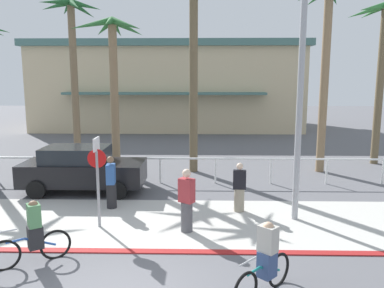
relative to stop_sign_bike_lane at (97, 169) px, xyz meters
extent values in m
plane|color=#5B5B60|center=(1.24, 6.24, -1.68)|extent=(80.00, 80.00, 0.00)
cube|color=beige|center=(1.24, 0.44, -1.67)|extent=(44.00, 4.00, 0.02)
cube|color=maroon|center=(1.24, -1.56, -1.66)|extent=(44.00, 0.24, 0.03)
cube|color=beige|center=(0.22, 23.10, 1.49)|extent=(20.61, 9.73, 6.34)
cube|color=#47706B|center=(0.22, 23.10, 4.92)|extent=(21.21, 10.33, 0.50)
cube|color=#47706B|center=(0.22, 17.74, 1.32)|extent=(14.42, 1.20, 0.16)
cylinder|color=white|center=(1.24, 4.74, -0.68)|extent=(26.29, 0.08, 0.08)
cylinder|color=white|center=(-3.15, 4.74, -1.18)|extent=(0.08, 0.08, 1.00)
cylinder|color=white|center=(-0.95, 4.74, -1.18)|extent=(0.08, 0.08, 1.00)
cylinder|color=white|center=(1.24, 4.74, -1.18)|extent=(0.08, 0.08, 1.00)
cylinder|color=white|center=(3.43, 4.74, -1.18)|extent=(0.08, 0.08, 1.00)
cylinder|color=white|center=(5.62, 4.74, -1.18)|extent=(0.08, 0.08, 1.00)
cylinder|color=white|center=(7.81, 4.74, -1.18)|extent=(0.08, 0.08, 1.00)
cylinder|color=white|center=(10.00, 4.74, -1.18)|extent=(0.08, 0.08, 1.00)
cylinder|color=gray|center=(0.00, 0.00, -0.58)|extent=(0.08, 0.08, 2.20)
cube|color=white|center=(0.00, 0.00, 0.70)|extent=(0.04, 0.56, 0.36)
cylinder|color=red|center=(0.00, 0.00, 0.30)|extent=(0.52, 0.03, 0.52)
cylinder|color=#9EA0A5|center=(5.65, 0.76, 2.07)|extent=(0.18, 0.18, 7.50)
cylinder|color=#756047|center=(-3.52, 9.41, 2.21)|extent=(0.36, 0.36, 7.77)
cone|color=#235B2D|center=(-2.78, 9.41, 5.90)|extent=(1.56, 0.32, 0.68)
cone|color=#235B2D|center=(-3.13, 10.08, 5.81)|extent=(1.11, 1.60, 0.85)
cone|color=#235B2D|center=(-3.96, 10.16, 5.91)|extent=(1.18, 1.72, 0.67)
cone|color=#235B2D|center=(-4.23, 9.41, 5.91)|extent=(1.50, 0.32, 0.67)
cone|color=#235B2D|center=(-3.99, 8.60, 5.95)|extent=(1.23, 1.82, 0.60)
cone|color=#235B2D|center=(-3.12, 8.72, 5.83)|extent=(1.13, 1.63, 0.81)
cylinder|color=#846B4C|center=(-0.96, 6.85, 1.60)|extent=(0.36, 0.36, 6.55)
cone|color=#2D6B33|center=(-0.35, 6.85, 4.70)|extent=(1.31, 0.32, 0.66)
cone|color=#2D6B33|center=(-0.39, 7.42, 4.62)|extent=(1.43, 1.43, 0.82)
cone|color=#2D6B33|center=(-0.96, 7.79, 4.64)|extent=(0.32, 1.96, 0.78)
cone|color=#2D6B33|center=(-1.39, 7.27, 4.62)|extent=(1.16, 1.16, 0.81)
cone|color=#2D6B33|center=(-1.88, 6.85, 4.70)|extent=(1.90, 0.32, 0.66)
cone|color=#2D6B33|center=(-1.48, 6.34, 4.69)|extent=(1.31, 1.31, 0.69)
cone|color=#2D6B33|center=(-0.96, 6.22, 4.71)|extent=(0.32, 1.33, 0.63)
cone|color=#2D6B33|center=(-0.39, 6.28, 4.68)|extent=(1.42, 1.42, 0.70)
cylinder|color=brown|center=(2.52, 6.72, 2.38)|extent=(0.36, 0.36, 8.11)
cylinder|color=#846B4C|center=(8.17, 6.85, 2.23)|extent=(0.36, 0.36, 7.82)
cylinder|color=brown|center=(11.31, 8.58, 2.04)|extent=(0.36, 0.36, 7.43)
cone|color=#387F3D|center=(11.10, 9.50, 5.58)|extent=(0.74, 1.96, 0.65)
cone|color=#387F3D|center=(10.57, 8.94, 5.52)|extent=(1.71, 1.04, 0.78)
cone|color=#387F3D|center=(10.58, 8.22, 5.57)|extent=(1.68, 1.03, 0.66)
cube|color=black|center=(-1.43, 3.42, -0.95)|extent=(4.40, 1.80, 0.80)
cube|color=#1E2328|center=(-1.68, 3.42, -0.27)|extent=(2.29, 1.58, 0.56)
cylinder|color=black|center=(-0.02, 4.32, -1.35)|extent=(0.66, 0.22, 0.66)
cylinder|color=black|center=(-0.02, 2.52, -1.35)|extent=(0.66, 0.22, 0.66)
cylinder|color=black|center=(-2.84, 4.32, -1.35)|extent=(0.66, 0.22, 0.66)
cylinder|color=black|center=(-2.84, 2.52, -1.35)|extent=(0.66, 0.22, 0.66)
torus|color=black|center=(-1.45, -2.54, -1.35)|extent=(0.64, 0.44, 0.72)
torus|color=black|center=(-0.53, -1.93, -1.35)|extent=(0.64, 0.44, 0.72)
cylinder|color=#2851A8|center=(-0.81, -2.12, -1.20)|extent=(0.60, 0.42, 0.35)
cylinder|color=#2851A8|center=(-1.25, -2.40, -1.06)|extent=(0.35, 0.25, 0.07)
cylinder|color=#2851A8|center=(-0.89, -2.17, -1.13)|extent=(0.05, 0.05, 0.44)
cylinder|color=silver|center=(-1.41, -2.51, -0.80)|extent=(0.44, 0.30, 0.04)
cube|color=#232326|center=(-0.89, -2.17, -1.07)|extent=(0.42, 0.41, 0.52)
cube|color=#4C7F51|center=(-0.89, -2.17, -0.55)|extent=(0.40, 0.43, 0.52)
sphere|color=brown|center=(-0.89, -2.17, -0.32)|extent=(0.22, 0.22, 0.22)
torus|color=black|center=(4.44, -3.04, -1.35)|extent=(0.54, 0.56, 0.72)
cylinder|color=#197F7A|center=(4.21, -3.29, -1.20)|extent=(0.51, 0.53, 0.35)
cylinder|color=#197F7A|center=(3.85, -3.66, -1.06)|extent=(0.30, 0.31, 0.07)
cylinder|color=#197F7A|center=(4.15, -3.35, -1.13)|extent=(0.05, 0.05, 0.44)
cylinder|color=silver|center=(3.72, -3.80, -0.80)|extent=(0.37, 0.39, 0.04)
cube|color=#384C7A|center=(4.15, -3.35, -1.07)|extent=(0.42, 0.42, 0.52)
cube|color=#B7B2A8|center=(4.15, -3.35, -0.55)|extent=(0.43, 0.42, 0.52)
sphere|color=#D6A884|center=(4.15, -3.35, -0.32)|extent=(0.22, 0.22, 0.22)
cylinder|color=gray|center=(4.06, 1.40, -1.30)|extent=(0.35, 0.35, 0.75)
cube|color=black|center=(4.06, 1.40, -0.64)|extent=(0.42, 0.30, 0.58)
sphere|color=beige|center=(4.06, 1.40, -0.21)|extent=(0.21, 0.21, 0.21)
cylinder|color=#4C4C51|center=(2.47, -0.29, -1.25)|extent=(0.44, 0.44, 0.85)
cube|color=#A33338|center=(2.47, -0.29, -0.50)|extent=(0.48, 0.43, 0.65)
sphere|color=beige|center=(2.47, -0.29, -0.03)|extent=(0.23, 0.23, 0.23)
cylinder|color=#232326|center=(-0.01, 1.61, -1.27)|extent=(0.35, 0.35, 0.82)
cube|color=#2D5699|center=(-0.01, 1.61, -0.54)|extent=(0.29, 0.42, 0.63)
sphere|color=brown|center=(-0.01, 1.61, -0.08)|extent=(0.23, 0.23, 0.23)
camera|label=1|loc=(2.86, -10.55, 2.53)|focal=37.03mm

